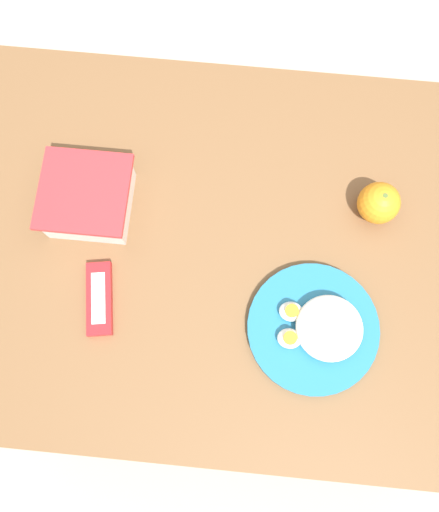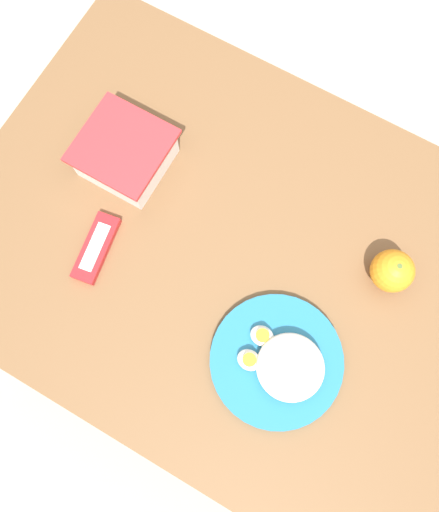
{
  "view_description": "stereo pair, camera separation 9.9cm",
  "coord_description": "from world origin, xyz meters",
  "px_view_note": "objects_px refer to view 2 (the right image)",
  "views": [
    {
      "loc": [
        -0.05,
        -0.26,
        1.76
      ],
      "look_at": [
        -0.07,
        -0.03,
        0.8
      ],
      "focal_mm": 35.0,
      "sensor_mm": 36.0,
      "label": 1
    },
    {
      "loc": [
        0.04,
        -0.23,
        1.76
      ],
      "look_at": [
        -0.07,
        -0.03,
        0.8
      ],
      "focal_mm": 35.0,
      "sensor_mm": 36.0,
      "label": 2
    }
  ],
  "objects_px": {
    "food_container": "(126,155)",
    "candy_bar": "(96,248)",
    "orange_fruit": "(392,271)",
    "rice_plate": "(280,362)"
  },
  "relations": [
    {
      "from": "food_container",
      "to": "candy_bar",
      "type": "distance_m",
      "value": 0.2
    },
    {
      "from": "orange_fruit",
      "to": "rice_plate",
      "type": "height_order",
      "value": "orange_fruit"
    },
    {
      "from": "food_container",
      "to": "rice_plate",
      "type": "height_order",
      "value": "food_container"
    },
    {
      "from": "orange_fruit",
      "to": "candy_bar",
      "type": "distance_m",
      "value": 0.59
    },
    {
      "from": "rice_plate",
      "to": "candy_bar",
      "type": "xyz_separation_m",
      "value": [
        -0.43,
        0.02,
        -0.01
      ]
    },
    {
      "from": "rice_plate",
      "to": "candy_bar",
      "type": "distance_m",
      "value": 0.43
    },
    {
      "from": "orange_fruit",
      "to": "candy_bar",
      "type": "relative_size",
      "value": 0.56
    },
    {
      "from": "food_container",
      "to": "candy_bar",
      "type": "relative_size",
      "value": 1.16
    },
    {
      "from": "food_container",
      "to": "orange_fruit",
      "type": "bearing_deg",
      "value": 4.57
    },
    {
      "from": "candy_bar",
      "to": "rice_plate",
      "type": "bearing_deg",
      "value": -2.36
    }
  ]
}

